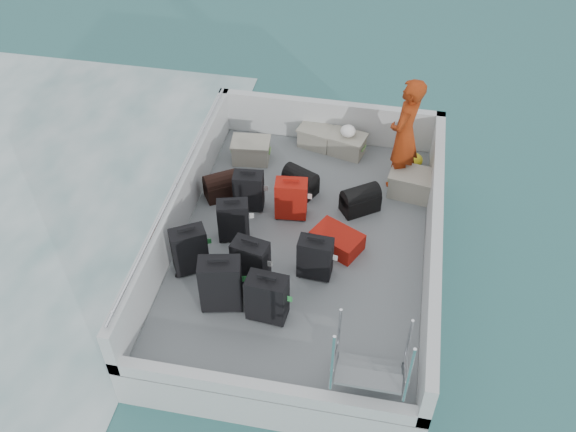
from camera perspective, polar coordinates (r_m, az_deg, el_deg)
name	(u,v)px	position (r m, az deg, el deg)	size (l,w,h in m)	color
ground	(302,271)	(9.29, 1.23, -4.94)	(160.00, 160.00, 0.00)	#175253
ferry_hull	(302,257)	(9.07, 1.26, -3.68)	(3.60, 5.00, 0.60)	silver
deck	(302,242)	(8.85, 1.29, -2.31)	(3.30, 4.70, 0.02)	slate
deck_fittings	(325,242)	(8.32, 3.30, -2.34)	(3.60, 5.00, 0.90)	silver
suitcase_0	(190,251)	(8.34, -8.74, -3.06)	(0.45, 0.25, 0.69)	black
suitcase_1	(233,221)	(8.71, -4.88, -0.41)	(0.42, 0.24, 0.63)	black
suitcase_2	(249,191)	(9.16, -3.51, 2.22)	(0.42, 0.25, 0.61)	black
suitcase_3	(221,284)	(7.85, -6.00, -6.06)	(0.50, 0.29, 0.77)	black
suitcase_4	(251,262)	(8.13, -3.33, -4.14)	(0.45, 0.27, 0.66)	black
suitcase_5	(291,199)	(9.01, 0.28, 1.51)	(0.44, 0.27, 0.62)	#AE140D
suitcase_6	(267,298)	(7.74, -1.86, -7.32)	(0.48, 0.28, 0.67)	black
suitcase_7	(315,258)	(8.21, 2.42, -3.76)	(0.44, 0.25, 0.61)	black
suitcase_8	(337,240)	(8.70, 4.38, -2.17)	(0.43, 0.65, 0.26)	#AE140D
duffel_0	(222,188)	(9.47, -5.89, 2.53)	(0.50, 0.30, 0.32)	black
duffel_1	(300,183)	(9.50, 1.10, 2.96)	(0.50, 0.30, 0.32)	black
duffel_2	(360,201)	(9.25, 6.43, 1.29)	(0.54, 0.30, 0.32)	black
crate_0	(251,151)	(10.10, -3.30, 5.76)	(0.56, 0.38, 0.34)	#A3A08E
crate_1	(316,137)	(10.41, 2.52, 6.99)	(0.51, 0.35, 0.31)	#A3A08E
crate_2	(347,145)	(10.27, 5.26, 6.27)	(0.53, 0.36, 0.32)	#A3A08E
crate_3	(411,184)	(9.61, 10.88, 2.77)	(0.61, 0.42, 0.37)	#A3A08E
yellow_bag	(414,160)	(10.19, 11.11, 4.90)	(0.28, 0.26, 0.22)	yellow
white_bag	(348,133)	(10.12, 5.35, 7.40)	(0.24, 0.24, 0.18)	white
passenger	(404,134)	(9.38, 10.32, 7.16)	(0.65, 0.42, 1.77)	#CF4013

